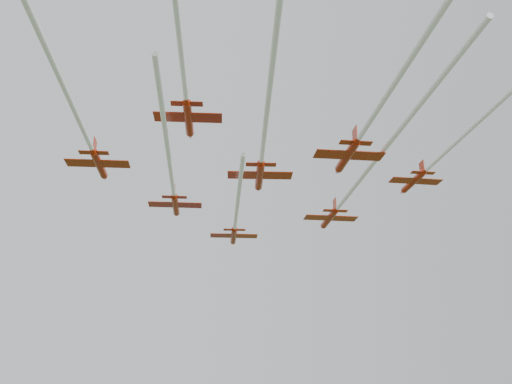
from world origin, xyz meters
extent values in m
cylinder|color=#A21E05|center=(-1.89, 16.99, 49.86)|extent=(2.04, 8.41, 1.08)
cone|color=#A21E05|center=(-1.31, 22.01, 49.86)|extent=(1.28, 1.88, 1.08)
cone|color=#A21E05|center=(-2.44, 12.27, 49.86)|extent=(1.11, 1.28, 0.98)
ellipsoid|color=black|center=(-1.67, 18.94, 50.26)|extent=(0.52, 0.97, 0.31)
cube|color=#A21E05|center=(-1.98, 16.21, 49.62)|extent=(8.87, 3.53, 0.10)
cube|color=#A21E05|center=(-2.34, 13.19, 49.86)|extent=(4.04, 1.62, 0.08)
cube|color=#A21E05|center=(-2.31, 13.39, 50.94)|extent=(0.30, 1.77, 1.96)
cylinder|color=silver|center=(-4.33, -3.91, 49.81)|extent=(4.23, 31.36, 0.59)
cylinder|color=#A21E05|center=(-13.29, 6.29, 51.50)|extent=(1.91, 8.46, 1.09)
cone|color=#A21E05|center=(-12.79, 11.35, 51.50)|extent=(1.26, 1.88, 1.09)
cone|color=#A21E05|center=(-13.76, 1.52, 51.50)|extent=(1.10, 1.28, 0.99)
ellipsoid|color=black|center=(-13.09, 8.26, 51.90)|extent=(0.51, 0.97, 0.32)
cube|color=#A21E05|center=(-13.36, 5.50, 51.26)|extent=(8.90, 3.41, 0.10)
cube|color=#A21E05|center=(-13.67, 2.46, 51.50)|extent=(4.05, 1.57, 0.08)
cube|color=#A21E05|center=(-13.65, 2.65, 52.59)|extent=(0.27, 1.78, 1.98)
cylinder|color=silver|center=(-15.70, -18.11, 51.45)|extent=(4.36, 38.24, 0.59)
cylinder|color=#A21E05|center=(12.80, 4.83, 50.31)|extent=(1.66, 8.69, 1.12)
cone|color=#A21E05|center=(13.13, 10.05, 50.31)|extent=(1.23, 1.90, 1.12)
cone|color=#A21E05|center=(12.48, -0.09, 50.31)|extent=(1.09, 1.28, 1.02)
ellipsoid|color=black|center=(12.92, 6.86, 50.71)|extent=(0.49, 0.99, 0.33)
cube|color=#A21E05|center=(12.74, 4.02, 50.05)|extent=(9.09, 3.20, 0.10)
cube|color=#A21E05|center=(12.55, 0.87, 50.31)|extent=(4.13, 1.47, 0.08)
cube|color=#A21E05|center=(12.56, 1.08, 51.42)|extent=(0.22, 1.83, 2.03)
cylinder|color=silver|center=(10.90, -25.08, 50.26)|extent=(3.71, 48.91, 0.61)
cylinder|color=#A21E05|center=(-24.82, -6.75, 52.44)|extent=(2.01, 8.59, 1.10)
cone|color=#A21E05|center=(-24.27, -1.61, 52.44)|extent=(1.29, 1.91, 1.10)
cone|color=#A21E05|center=(-25.34, -11.58, 52.44)|extent=(1.13, 1.30, 1.00)
ellipsoid|color=black|center=(-24.61, -4.75, 52.84)|extent=(0.52, 0.99, 0.32)
cube|color=#A21E05|center=(-24.91, -7.54, 52.19)|extent=(9.05, 3.53, 0.10)
cube|color=#A21E05|center=(-25.24, -10.64, 52.44)|extent=(4.12, 1.62, 0.08)
cube|color=#A21E05|center=(-25.22, -10.44, 53.55)|extent=(0.29, 1.81, 2.01)
cylinder|color=silver|center=(-28.00, -36.45, 52.39)|extent=(5.81, 48.70, 0.60)
cylinder|color=#A21E05|center=(-1.60, -6.79, 52.38)|extent=(2.53, 9.25, 1.19)
cone|color=#A21E05|center=(-0.77, -1.29, 52.38)|extent=(1.46, 2.10, 1.19)
cone|color=#A21E05|center=(-2.37, -11.97, 52.38)|extent=(1.26, 1.44, 1.08)
ellipsoid|color=black|center=(-1.28, -4.66, 52.81)|extent=(0.60, 1.08, 0.35)
cube|color=#A21E05|center=(-1.72, -7.65, 52.11)|extent=(9.81, 4.18, 0.11)
cube|color=#A21E05|center=(-2.22, -10.96, 52.38)|extent=(4.46, 1.92, 0.09)
cube|color=#A21E05|center=(-2.18, -10.74, 53.57)|extent=(0.39, 1.94, 2.16)
cylinder|color=silver|center=(-5.85, -35.31, 52.32)|extent=(7.43, 45.61, 0.65)
cylinder|color=#A21E05|center=(21.44, -9.86, 51.97)|extent=(1.32, 7.52, 0.97)
cone|color=#A21E05|center=(21.66, -5.33, 51.97)|extent=(1.04, 1.63, 0.97)
cone|color=#A21E05|center=(21.24, -14.13, 51.97)|extent=(0.93, 1.10, 0.88)
ellipsoid|color=black|center=(21.53, -8.10, 52.33)|extent=(0.41, 0.85, 0.28)
cube|color=#A21E05|center=(21.41, -10.56, 51.75)|extent=(7.85, 2.65, 0.09)
cube|color=#A21E05|center=(21.28, -13.29, 51.97)|extent=(3.57, 1.22, 0.07)
cube|color=#A21E05|center=(21.29, -13.11, 52.94)|extent=(0.16, 1.59, 1.76)
cylinder|color=#A21E05|center=(-13.26, -20.81, 53.52)|extent=(2.04, 8.09, 1.04)
cone|color=#A21E05|center=(-12.65, -15.98, 53.52)|extent=(1.24, 1.82, 1.04)
cone|color=#A21E05|center=(-13.84, -25.35, 53.52)|extent=(1.08, 1.24, 0.94)
ellipsoid|color=black|center=(-13.02, -18.93, 53.90)|extent=(0.51, 0.94, 0.30)
cube|color=#A21E05|center=(-13.36, -21.55, 53.28)|extent=(8.55, 3.48, 0.09)
cube|color=#A21E05|center=(-13.73, -24.46, 53.52)|extent=(3.89, 1.60, 0.08)
cube|color=#A21E05|center=(-13.70, -24.27, 54.56)|extent=(0.31, 1.70, 1.89)
cylinder|color=silver|center=(-15.93, -41.83, 53.47)|extent=(4.62, 32.00, 0.57)
cylinder|color=#A21E05|center=(6.94, -21.15, 49.99)|extent=(1.68, 8.50, 1.09)
cone|color=#A21E05|center=(7.30, -16.04, 49.99)|extent=(1.22, 1.86, 1.09)
cone|color=#A21E05|center=(6.60, -25.95, 49.99)|extent=(1.07, 1.26, 0.99)
ellipsoid|color=black|center=(7.08, -19.16, 50.38)|extent=(0.48, 0.97, 0.32)
cube|color=#A21E05|center=(6.88, -21.94, 49.74)|extent=(8.90, 3.19, 0.10)
cube|color=#A21E05|center=(6.67, -25.01, 49.99)|extent=(4.05, 1.47, 0.08)
cube|color=#A21E05|center=(6.68, -24.81, 51.08)|extent=(0.22, 1.79, 1.99)
cylinder|color=silver|center=(5.22, -45.46, 49.94)|extent=(3.27, 37.97, 0.60)
camera|label=1|loc=(-16.60, -83.84, 20.40)|focal=40.00mm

